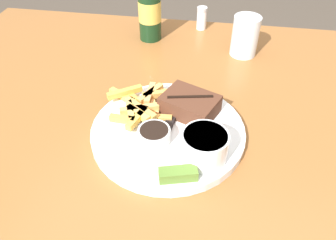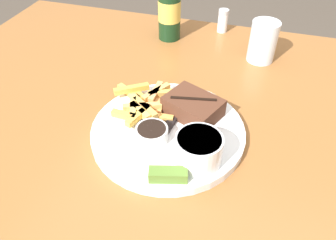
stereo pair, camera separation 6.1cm
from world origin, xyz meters
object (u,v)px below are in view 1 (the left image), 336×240
dipping_sauce_cup (154,135)px  fork_utensil (130,120)px  knife_utensil (173,115)px  pickle_spear (178,174)px  dinner_plate (168,131)px  salt_shaker (202,18)px  steak_portion (190,104)px  beer_bottle (150,10)px  coleslaw_cup (205,145)px  drinking_glass (245,36)px

dipping_sauce_cup → fork_utensil: dipping_sauce_cup is taller
knife_utensil → pickle_spear: bearing=-160.9°
dinner_plate → salt_shaker: 0.46m
steak_portion → dipping_sauce_cup: size_ratio=2.15×
dipping_sauce_cup → salt_shaker: 0.50m
beer_bottle → steak_portion: bearing=-65.9°
dinner_plate → beer_bottle: 0.40m
dipping_sauce_cup → salt_shaker: size_ratio=0.90×
steak_portion → dipping_sauce_cup: bearing=-120.4°
dinner_plate → salt_shaker: size_ratio=4.49×
pickle_spear → salt_shaker: (-0.01, 0.58, 0.00)m
coleslaw_cup → dinner_plate: bearing=138.4°
dipping_sauce_cup → knife_utensil: size_ratio=0.35×
drinking_glass → salt_shaker: bearing=132.9°
dinner_plate → knife_utensil: 0.04m
coleslaw_cup → salt_shaker: 0.53m
pickle_spear → beer_bottle: beer_bottle is taller
fork_utensil → coleslaw_cup: bearing=-19.4°
coleslaw_cup → pickle_spear: size_ratio=1.20×
drinking_glass → salt_shaker: size_ratio=1.56×
dinner_plate → knife_utensil: knife_utensil is taller
beer_bottle → drinking_glass: 0.26m
pickle_spear → salt_shaker: salt_shaker is taller
drinking_glass → dipping_sauce_cup: bearing=-113.7°
dinner_plate → fork_utensil: bearing=173.2°
coleslaw_cup → drinking_glass: bearing=79.8°
drinking_glass → salt_shaker: drinking_glass is taller
pickle_spear → fork_utensil: (-0.11, 0.12, -0.01)m
beer_bottle → salt_shaker: bearing=31.1°
pickle_spear → knife_utensil: pickle_spear is taller
dinner_plate → steak_portion: bearing=57.4°
dinner_plate → coleslaw_cup: bearing=-41.6°
coleslaw_cup → knife_utensil: (-0.07, 0.10, -0.03)m
knife_utensil → beer_bottle: beer_bottle is taller
steak_portion → knife_utensil: (-0.03, -0.02, -0.02)m
fork_utensil → drinking_glass: bearing=62.7°
pickle_spear → knife_utensil: size_ratio=0.40×
dinner_plate → pickle_spear: 0.12m
fork_utensil → beer_bottle: 0.38m
beer_bottle → salt_shaker: size_ratio=3.60×
dipping_sauce_cup → dinner_plate: bearing=62.8°
coleslaw_cup → drinking_glass: drinking_glass is taller
salt_shaker → dipping_sauce_cup: bearing=-95.0°
fork_utensil → beer_bottle: bearing=102.2°
dinner_plate → fork_utensil: (-0.08, 0.01, 0.01)m
steak_portion → knife_utensil: 0.04m
knife_utensil → coleslaw_cup: bearing=-138.1°
dinner_plate → steak_portion: size_ratio=2.32×
dipping_sauce_cup → fork_utensil: bearing=141.0°
fork_utensil → salt_shaker: salt_shaker is taller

